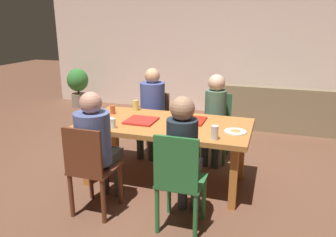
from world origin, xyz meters
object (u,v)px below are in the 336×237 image
object	(u,v)px
person_0	(152,104)
plate_1	(235,131)
person_3	(96,141)
couch	(276,112)
chair_3	(90,169)
drinking_glass_2	(136,105)
chair_1	(216,123)
pizza_box_1	(190,120)
plate_0	(105,120)
drinking_glass_3	(215,133)
pizza_box_0	(141,121)
person_2	(184,151)
person_1	(215,111)
dining_table	(165,129)
drinking_glass_1	(113,123)
chair_0	(155,119)
drinking_glass_0	(113,110)
chair_2	(179,180)
potted_plant	(78,84)

from	to	relation	value
person_0	plate_1	size ratio (longest dim) A/B	5.28
person_3	couch	bearing A→B (deg)	63.40
chair_3	drinking_glass_2	world-z (taller)	chair_3
person_0	chair_1	distance (m)	0.95
person_3	pizza_box_1	bearing A→B (deg)	51.62
plate_0	drinking_glass_3	distance (m)	1.38
person_0	chair_3	distance (m)	1.70
pizza_box_0	pizza_box_1	distance (m)	0.57
person_0	person_2	bearing A→B (deg)	-59.71
person_2	pizza_box_0	bearing A→B (deg)	135.21
chair_1	person_1	world-z (taller)	person_1
pizza_box_0	plate_0	size ratio (longest dim) A/B	1.58
drinking_glass_2	couch	xyz separation A→B (m)	(1.78, 2.24, -0.54)
dining_table	drinking_glass_1	xyz separation A→B (m)	(-0.48, -0.37, 0.13)
person_0	pizza_box_1	size ratio (longest dim) A/B	3.61
plate_0	drinking_glass_1	distance (m)	0.34
chair_0	drinking_glass_0	bearing A→B (deg)	-110.59
person_0	chair_3	size ratio (longest dim) A/B	1.32
pizza_box_1	drinking_glass_1	distance (m)	0.90
dining_table	plate_0	world-z (taller)	plate_0
plate_0	drinking_glass_1	world-z (taller)	drinking_glass_1
couch	chair_2	bearing A→B (deg)	-102.81
potted_plant	plate_1	bearing A→B (deg)	-37.23
plate_0	drinking_glass_3	world-z (taller)	drinking_glass_3
person_0	plate_0	distance (m)	0.94
plate_0	drinking_glass_3	size ratio (longest dim) A/B	1.51
chair_1	drinking_glass_3	xyz separation A→B (m)	(0.21, -1.34, 0.33)
dining_table	chair_2	bearing A→B (deg)	-64.56
person_1	potted_plant	size ratio (longest dim) A/B	1.39
chair_2	chair_1	bearing A→B (deg)	90.00
drinking_glass_0	couch	size ratio (longest dim) A/B	0.05
person_0	person_1	world-z (taller)	person_0
chair_1	person_2	size ratio (longest dim) A/B	0.71
plate_1	potted_plant	xyz separation A→B (m)	(-3.80, 2.89, -0.25)
dining_table	drinking_glass_2	xyz separation A→B (m)	(-0.54, 0.39, 0.15)
couch	person_1	bearing A→B (deg)	-113.84
chair_0	drinking_glass_1	distance (m)	1.31
couch	chair_3	bearing A→B (deg)	-115.68
person_0	potted_plant	world-z (taller)	person_0
person_0	chair_3	bearing A→B (deg)	-90.00
dining_table	person_2	xyz separation A→B (m)	(0.43, -0.76, 0.07)
pizza_box_0	drinking_glass_3	distance (m)	0.98
pizza_box_1	couch	distance (m)	2.72
person_1	drinking_glass_1	world-z (taller)	person_1
chair_1	person_2	distance (m)	1.74
plate_1	couch	bearing A→B (deg)	81.22
dining_table	person_0	bearing A→B (deg)	120.94
person_3	drinking_glass_2	bearing A→B (deg)	93.60
chair_3	pizza_box_0	bearing A→B (deg)	77.83
person_1	pizza_box_1	distance (m)	0.69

